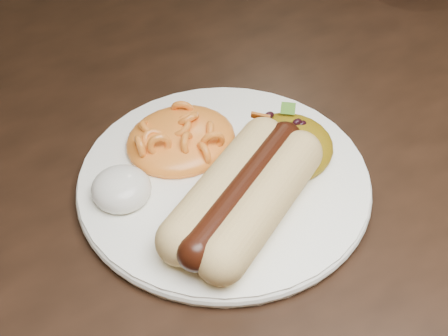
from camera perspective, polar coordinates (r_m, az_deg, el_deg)
table at (r=0.68m, az=-3.69°, el=-2.45°), size 1.60×0.90×0.75m
plate at (r=0.55m, az=0.00°, el=-1.19°), size 0.28×0.28×0.01m
hotdog at (r=0.51m, az=1.66°, el=-2.13°), size 0.13×0.12×0.04m
mac_and_cheese at (r=0.56m, az=-3.66°, el=3.36°), size 0.11×0.10×0.04m
sour_cream at (r=0.53m, az=-8.60°, el=-1.27°), size 0.05×0.05×0.03m
taco_salad at (r=0.56m, az=5.04°, el=2.33°), size 0.08×0.08×0.04m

